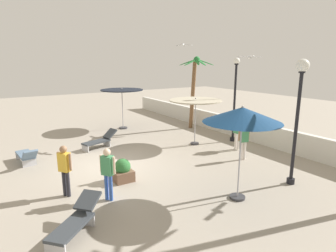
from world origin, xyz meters
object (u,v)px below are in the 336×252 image
Objects in this scene: lounge_chair_0 at (100,140)px; lounge_chair_2 at (27,155)px; guest_0 at (244,138)px; guest_1 at (108,169)px; seagull_0 at (250,57)px; patio_umbrella_1 at (122,92)px; seagull_2 at (184,45)px; palm_tree_1 at (194,84)px; patio_umbrella_2 at (196,102)px; guest_3 at (238,130)px; lounge_chair_1 at (76,220)px; patio_umbrella_0 at (242,115)px; guest_2 at (65,166)px; planter at (123,171)px; lamp_post_1 at (235,94)px; lamp_post_0 at (299,101)px.

lounge_chair_2 is (0.62, -3.47, -0.01)m from lounge_chair_0.
lounge_chair_2 is 9.50m from guest_0.
lounge_chair_0 is at bearing 163.78° from guest_1.
guest_1 is 1.38× the size of seagull_0.
patio_umbrella_1 is 3.41× the size of seagull_2.
palm_tree_1 is at bearing 57.30° from patio_umbrella_1.
patio_umbrella_2 reaches higher than lounge_chair_2.
lounge_chair_0 is 1.57× the size of seagull_0.
seagull_2 is at bearing -177.69° from seagull_0.
guest_3 is at bearing 22.38° from patio_umbrella_1.
patio_umbrella_1 is 5.40m from seagull_2.
lounge_chair_1 is 1.03× the size of guest_0.
lounge_chair_1 is 0.89× the size of lounge_chair_2.
patio_umbrella_0 is 2.44× the size of seagull_0.
guest_2 is 2.18× the size of seagull_2.
seagull_2 is (-1.13, -0.00, 2.90)m from patio_umbrella_2.
patio_umbrella_2 is 1.41× the size of lounge_chair_2.
patio_umbrella_2 is at bearing -147.48° from guest_3.
palm_tree_1 is 5.45× the size of planter.
patio_umbrella_1 is 7.99m from guest_3.
lounge_chair_2 is 1.14× the size of guest_3.
planter is (7.76, -3.34, -2.00)m from patio_umbrella_1.
patio_umbrella_1 is at bearing 176.14° from patio_umbrella_0.
guest_0 is (8.49, 2.16, -1.37)m from patio_umbrella_1.
guest_3 is (1.27, -0.98, -1.56)m from lamp_post_1.
guest_1 is at bearing -120.48° from patio_umbrella_0.
seagull_2 is (0.96, 4.47, 4.77)m from lounge_chair_0.
seagull_0 is 4.51m from seagull_2.
planter is (-2.48, 2.34, -0.02)m from lounge_chair_1.
lamp_post_0 reaches higher than patio_umbrella_1.
lounge_chair_1 is 2.18× the size of seagull_2.
lounge_chair_2 is at bearing -57.45° from patio_umbrella_1.
seagull_2 reaches higher than lamp_post_1.
guest_0 is 0.97× the size of guest_1.
palm_tree_1 is 9.00m from lamp_post_0.
lamp_post_1 reaches higher than guest_2.
patio_umbrella_0 is 5.83m from guest_2.
guest_2 is at bearing -70.67° from patio_umbrella_2.
guest_1 reaches higher than lounge_chair_1.
lounge_chair_1 is 2.42m from guest_2.
palm_tree_1 reaches higher than guest_0.
guest_1 is 2.02× the size of planter.
patio_umbrella_1 is at bearing -171.26° from lamp_post_0.
seagull_2 is at bearing -158.23° from guest_3.
guest_2 is at bearing 173.01° from lounge_chair_1.
patio_umbrella_1 is 9.67m from guest_2.
lounge_chair_0 is at bearing -139.38° from seagull_0.
guest_0 is at bearing -36.25° from lamp_post_1.
seagull_0 reaches higher than lamp_post_1.
lounge_chair_2 is at bearing -118.79° from guest_0.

